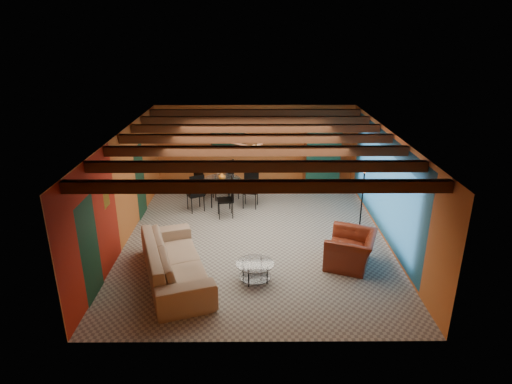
{
  "coord_description": "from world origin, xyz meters",
  "views": [
    {
      "loc": [
        -0.07,
        -10.04,
        5.04
      ],
      "look_at": [
        0.0,
        0.2,
        1.15
      ],
      "focal_mm": 30.49,
      "sensor_mm": 36.0,
      "label": 1
    }
  ],
  "objects_px": {
    "dining_table": "(222,187)",
    "vase": "(222,166)",
    "sofa": "(175,261)",
    "armchair": "(351,249)",
    "coffee_table": "(255,271)",
    "potted_plant": "(324,123)",
    "floor_lamp": "(362,201)",
    "armoire": "(322,159)"
  },
  "relations": [
    {
      "from": "armchair",
      "to": "potted_plant",
      "type": "height_order",
      "value": "potted_plant"
    },
    {
      "from": "vase",
      "to": "dining_table",
      "type": "bearing_deg",
      "value": 0.0
    },
    {
      "from": "sofa",
      "to": "vase",
      "type": "distance_m",
      "value": 4.25
    },
    {
      "from": "armchair",
      "to": "coffee_table",
      "type": "height_order",
      "value": "armchair"
    },
    {
      "from": "coffee_table",
      "to": "floor_lamp",
      "type": "xyz_separation_m",
      "value": [
        2.68,
        2.06,
        0.76
      ]
    },
    {
      "from": "potted_plant",
      "to": "sofa",
      "type": "bearing_deg",
      "value": -124.63
    },
    {
      "from": "sofa",
      "to": "armoire",
      "type": "distance_m",
      "value": 6.93
    },
    {
      "from": "floor_lamp",
      "to": "potted_plant",
      "type": "height_order",
      "value": "potted_plant"
    },
    {
      "from": "floor_lamp",
      "to": "coffee_table",
      "type": "bearing_deg",
      "value": -142.44
    },
    {
      "from": "armchair",
      "to": "vase",
      "type": "distance_m",
      "value": 4.79
    },
    {
      "from": "coffee_table",
      "to": "floor_lamp",
      "type": "relative_size",
      "value": 0.42
    },
    {
      "from": "coffee_table",
      "to": "floor_lamp",
      "type": "bearing_deg",
      "value": 37.56
    },
    {
      "from": "dining_table",
      "to": "floor_lamp",
      "type": "relative_size",
      "value": 1.14
    },
    {
      "from": "sofa",
      "to": "armchair",
      "type": "xyz_separation_m",
      "value": [
        3.84,
        0.57,
        -0.05
      ]
    },
    {
      "from": "potted_plant",
      "to": "vase",
      "type": "height_order",
      "value": "potted_plant"
    },
    {
      "from": "dining_table",
      "to": "vase",
      "type": "xyz_separation_m",
      "value": [
        0.0,
        0.0,
        0.68
      ]
    },
    {
      "from": "armchair",
      "to": "floor_lamp",
      "type": "height_order",
      "value": "floor_lamp"
    },
    {
      "from": "coffee_table",
      "to": "vase",
      "type": "height_order",
      "value": "vase"
    },
    {
      "from": "sofa",
      "to": "floor_lamp",
      "type": "xyz_separation_m",
      "value": [
        4.37,
        1.99,
        0.54
      ]
    },
    {
      "from": "armchair",
      "to": "dining_table",
      "type": "relative_size",
      "value": 0.53
    },
    {
      "from": "dining_table",
      "to": "vase",
      "type": "distance_m",
      "value": 0.68
    },
    {
      "from": "dining_table",
      "to": "armoire",
      "type": "distance_m",
      "value": 3.59
    },
    {
      "from": "potted_plant",
      "to": "vase",
      "type": "relative_size",
      "value": 2.25
    },
    {
      "from": "coffee_table",
      "to": "dining_table",
      "type": "bearing_deg",
      "value": 102.98
    },
    {
      "from": "dining_table",
      "to": "potted_plant",
      "type": "relative_size",
      "value": 4.71
    },
    {
      "from": "sofa",
      "to": "armoire",
      "type": "relative_size",
      "value": 1.49
    },
    {
      "from": "armoire",
      "to": "potted_plant",
      "type": "height_order",
      "value": "potted_plant"
    },
    {
      "from": "floor_lamp",
      "to": "vase",
      "type": "height_order",
      "value": "floor_lamp"
    },
    {
      "from": "floor_lamp",
      "to": "dining_table",
      "type": "bearing_deg",
      "value": 149.96
    },
    {
      "from": "vase",
      "to": "potted_plant",
      "type": "bearing_deg",
      "value": 26.31
    },
    {
      "from": "sofa",
      "to": "armchair",
      "type": "bearing_deg",
      "value": -100.1
    },
    {
      "from": "coffee_table",
      "to": "armoire",
      "type": "distance_m",
      "value": 6.22
    },
    {
      "from": "vase",
      "to": "armchair",
      "type": "bearing_deg",
      "value": -48.56
    },
    {
      "from": "armchair",
      "to": "potted_plant",
      "type": "bearing_deg",
      "value": -159.55
    },
    {
      "from": "dining_table",
      "to": "vase",
      "type": "height_order",
      "value": "vase"
    },
    {
      "from": "armchair",
      "to": "armoire",
      "type": "distance_m",
      "value": 5.14
    },
    {
      "from": "coffee_table",
      "to": "floor_lamp",
      "type": "height_order",
      "value": "floor_lamp"
    },
    {
      "from": "dining_table",
      "to": "armchair",
      "type": "bearing_deg",
      "value": -48.56
    },
    {
      "from": "sofa",
      "to": "potted_plant",
      "type": "distance_m",
      "value": 7.13
    },
    {
      "from": "coffee_table",
      "to": "potted_plant",
      "type": "relative_size",
      "value": 1.72
    },
    {
      "from": "armchair",
      "to": "coffee_table",
      "type": "relative_size",
      "value": 1.45
    },
    {
      "from": "armoire",
      "to": "sofa",
      "type": "bearing_deg",
      "value": -135.16
    }
  ]
}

